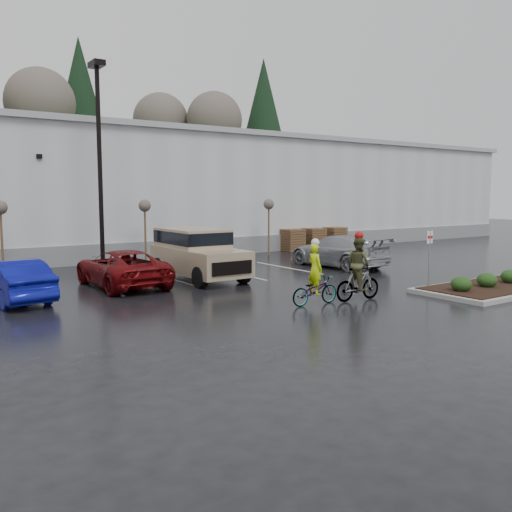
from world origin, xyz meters
TOP-DOWN VIEW (x-y plane):
  - ground at (0.00, 0.00)m, footprint 120.00×120.00m
  - warehouse at (0.00, 21.99)m, footprint 60.50×15.50m
  - wooded_ridge at (0.00, 45.00)m, footprint 80.00×25.00m
  - lamppost at (-4.00, 12.00)m, footprint 0.50×1.00m
  - sapling_west at (-8.00, 13.00)m, footprint 0.60×0.60m
  - sapling_mid at (-1.50, 13.00)m, footprint 0.60×0.60m
  - sapling_east at (6.00, 13.00)m, footprint 0.60×0.60m
  - pallet_stack_a at (8.50, 14.00)m, footprint 1.20×1.20m
  - pallet_stack_b at (10.20, 14.00)m, footprint 1.20×1.20m
  - pallet_stack_c at (12.00, 14.00)m, footprint 1.20×1.20m
  - curb_island at (7.00, -1.00)m, footprint 8.00×3.00m
  - mulch_bed at (7.00, -1.00)m, footprint 7.60×2.60m
  - shrub_a at (4.00, -1.00)m, footprint 0.70×0.70m
  - shrub_b at (5.50, -1.00)m, footprint 0.70×0.70m
  - shrub_c at (7.00, -1.00)m, footprint 0.70×0.70m
  - fire_lane_sign at (3.80, 0.20)m, footprint 0.30×0.05m
  - car_blue at (-8.78, 6.60)m, footprint 1.96×4.32m
  - car_red at (-4.82, 7.43)m, footprint 2.31×5.00m
  - suv_tan at (-1.60, 7.28)m, footprint 2.20×5.10m
  - car_far_silver at (5.74, 6.94)m, footprint 2.42×5.41m
  - cyclist_hivis at (-1.06, 0.72)m, footprint 1.74×0.65m
  - cyclist_olive at (0.54, 0.44)m, footprint 1.77×0.86m

SIDE VIEW (x-z plane):
  - ground at x=0.00m, z-range 0.00..0.00m
  - curb_island at x=7.00m, z-range 0.00..0.15m
  - mulch_bed at x=7.00m, z-range 0.15..0.19m
  - shrub_a at x=4.00m, z-range 0.15..0.67m
  - shrub_b at x=5.50m, z-range 0.15..0.67m
  - shrub_c at x=7.00m, z-range 0.15..0.67m
  - cyclist_hivis at x=-1.06m, z-range -0.39..1.70m
  - pallet_stack_a at x=8.50m, z-range 0.00..1.35m
  - pallet_stack_b at x=10.20m, z-range 0.00..1.35m
  - pallet_stack_c at x=12.00m, z-range 0.00..1.35m
  - car_blue at x=-8.78m, z-range 0.00..1.37m
  - car_red at x=-4.82m, z-range 0.00..1.39m
  - car_far_silver at x=5.74m, z-range 0.00..1.54m
  - cyclist_olive at x=0.54m, z-range -0.30..1.97m
  - suv_tan at x=-1.60m, z-range 0.00..2.06m
  - fire_lane_sign at x=3.80m, z-range 0.31..2.51m
  - sapling_west at x=-8.00m, z-range 1.13..4.33m
  - sapling_mid at x=-1.50m, z-range 1.13..4.33m
  - sapling_east at x=6.00m, z-range 1.13..4.33m
  - wooded_ridge at x=0.00m, z-range 0.00..6.00m
  - warehouse at x=0.00m, z-range 0.05..7.25m
  - lamppost at x=-4.00m, z-range 1.07..10.30m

